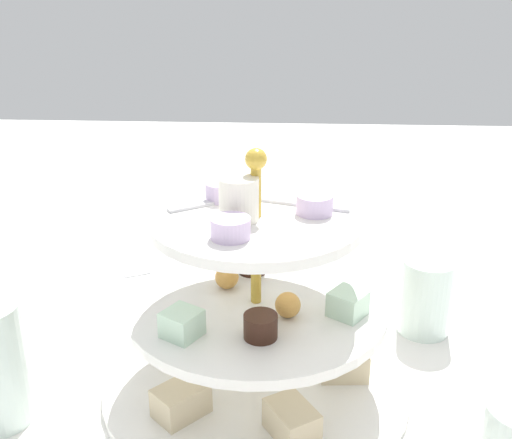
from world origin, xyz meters
TOP-DOWN VIEW (x-y plane):
  - ground_plane at (0.00, 0.00)m, footprint 2.40×2.40m
  - tiered_serving_stand at (0.00, -0.00)m, footprint 0.31×0.31m
  - butter_knife_left at (0.12, -0.27)m, footprint 0.16×0.09m
  - water_glass_mid_back at (-0.19, -0.12)m, footprint 0.06×0.06m

SIDE VIEW (x-z plane):
  - ground_plane at x=0.00m, z-range 0.00..0.00m
  - butter_knife_left at x=0.12m, z-range 0.00..0.00m
  - water_glass_mid_back at x=-0.19m, z-range 0.00..0.09m
  - tiered_serving_stand at x=0.00m, z-range -0.05..0.20m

